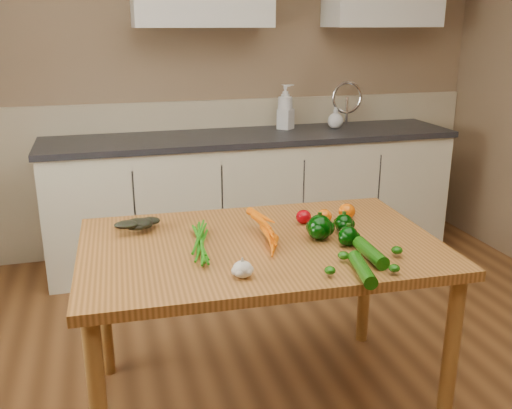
{
  "coord_description": "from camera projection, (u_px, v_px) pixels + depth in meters",
  "views": [
    {
      "loc": [
        -0.81,
        -1.57,
        1.63
      ],
      "look_at": [
        -0.17,
        0.77,
        0.86
      ],
      "focal_mm": 40.0,
      "sensor_mm": 36.0,
      "label": 1
    }
  ],
  "objects": [
    {
      "name": "soap_bottle_a",
      "position": [
        285.0,
        107.0,
        4.08
      ],
      "size": [
        0.13,
        0.13,
        0.31
      ],
      "primitive_type": "imported",
      "rotation": [
        0.0,
        0.0,
        1.47
      ],
      "color": "silver",
      "rests_on": "counter_run"
    },
    {
      "name": "zucchini_b",
      "position": [
        362.0,
        269.0,
        2.01
      ],
      "size": [
        0.09,
        0.24,
        0.05
      ],
      "primitive_type": "cylinder",
      "rotation": [
        1.57,
        0.0,
        -0.19
      ],
      "color": "#0F4307",
      "rests_on": "table"
    },
    {
      "name": "room",
      "position": [
        350.0,
        142.0,
        1.92
      ],
      "size": [
        4.04,
        5.04,
        2.64
      ],
      "color": "brown",
      "rests_on": "ground"
    },
    {
      "name": "carrot_bunch",
      "position": [
        246.0,
        234.0,
        2.31
      ],
      "size": [
        0.28,
        0.22,
        0.07
      ],
      "primitive_type": null,
      "rotation": [
        0.0,
        0.0,
        -0.04
      ],
      "color": "#ED6505",
      "rests_on": "table"
    },
    {
      "name": "table",
      "position": [
        261.0,
        262.0,
        2.35
      ],
      "size": [
        1.48,
        0.98,
        0.78
      ],
      "rotation": [
        0.0,
        0.0,
        -0.04
      ],
      "color": "#A66830",
      "rests_on": "ground"
    },
    {
      "name": "pepper_c",
      "position": [
        348.0,
        236.0,
        2.28
      ],
      "size": [
        0.08,
        0.08,
        0.08
      ],
      "primitive_type": "sphere",
      "color": "black",
      "rests_on": "table"
    },
    {
      "name": "tomato_b",
      "position": [
        324.0,
        216.0,
        2.54
      ],
      "size": [
        0.07,
        0.07,
        0.06
      ],
      "primitive_type": "ellipsoid",
      "color": "#DC5705",
      "rests_on": "table"
    },
    {
      "name": "garlic_bulb",
      "position": [
        242.0,
        269.0,
        1.99
      ],
      "size": [
        0.07,
        0.07,
        0.06
      ],
      "primitive_type": "ellipsoid",
      "color": "silver",
      "rests_on": "table"
    },
    {
      "name": "leafy_greens",
      "position": [
        139.0,
        219.0,
        2.44
      ],
      "size": [
        0.21,
        0.19,
        0.1
      ],
      "primitive_type": null,
      "color": "black",
      "rests_on": "table"
    },
    {
      "name": "tomato_c",
      "position": [
        347.0,
        211.0,
        2.6
      ],
      "size": [
        0.08,
        0.08,
        0.07
      ],
      "primitive_type": "ellipsoid",
      "color": "#DC5705",
      "rests_on": "table"
    },
    {
      "name": "pepper_a",
      "position": [
        320.0,
        227.0,
        2.34
      ],
      "size": [
        0.1,
        0.1,
        0.1
      ],
      "primitive_type": "sphere",
      "color": "black",
      "rests_on": "table"
    },
    {
      "name": "counter_run",
      "position": [
        254.0,
        195.0,
        4.07
      ],
      "size": [
        2.84,
        0.64,
        1.14
      ],
      "color": "beige",
      "rests_on": "ground"
    },
    {
      "name": "tomato_a",
      "position": [
        304.0,
        217.0,
        2.53
      ],
      "size": [
        0.07,
        0.07,
        0.06
      ],
      "primitive_type": "ellipsoid",
      "color": "#97020A",
      "rests_on": "table"
    },
    {
      "name": "soap_bottle_b",
      "position": [
        286.0,
        114.0,
        4.07
      ],
      "size": [
        0.14,
        0.14,
        0.21
      ],
      "primitive_type": "imported",
      "rotation": [
        0.0,
        0.0,
        3.89
      ],
      "color": "silver",
      "rests_on": "counter_run"
    },
    {
      "name": "zucchini_a",
      "position": [
        371.0,
        253.0,
        2.15
      ],
      "size": [
        0.06,
        0.22,
        0.05
      ],
      "primitive_type": "cylinder",
      "rotation": [
        1.57,
        0.0,
        -0.04
      ],
      "color": "#0F4307",
      "rests_on": "table"
    },
    {
      "name": "soap_bottle_c",
      "position": [
        335.0,
        118.0,
        4.13
      ],
      "size": [
        0.13,
        0.13,
        0.15
      ],
      "primitive_type": "imported",
      "rotation": [
        0.0,
        0.0,
        3.26
      ],
      "color": "silver",
      "rests_on": "counter_run"
    },
    {
      "name": "pepper_b",
      "position": [
        344.0,
        223.0,
        2.42
      ],
      "size": [
        0.08,
        0.08,
        0.08
      ],
      "primitive_type": "sphere",
      "color": "black",
      "rests_on": "table"
    }
  ]
}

